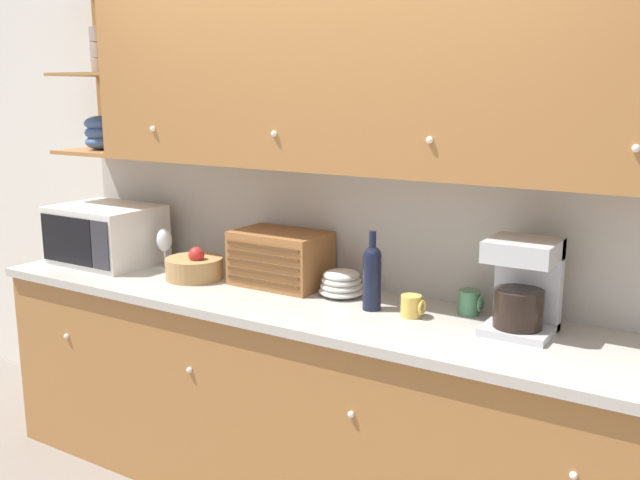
{
  "coord_description": "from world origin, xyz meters",
  "views": [
    {
      "loc": [
        1.62,
        -2.79,
        1.84
      ],
      "look_at": [
        0.0,
        -0.22,
        1.2
      ],
      "focal_mm": 40.0,
      "sensor_mm": 36.0,
      "label": 1
    }
  ],
  "objects_px": {
    "wine_bottle": "(372,275)",
    "coffee_maker": "(523,286)",
    "wine_glass": "(164,242)",
    "bowl_stack_on_counter": "(341,284)",
    "microwave": "(106,234)",
    "fruit_basket": "(195,268)",
    "bread_box": "(280,258)",
    "mug": "(412,306)",
    "mug_blue_second": "(470,302)"
  },
  "relations": [
    {
      "from": "microwave",
      "to": "bread_box",
      "type": "relative_size",
      "value": 1.23
    },
    {
      "from": "wine_glass",
      "to": "bowl_stack_on_counter",
      "type": "height_order",
      "value": "wine_glass"
    },
    {
      "from": "microwave",
      "to": "bowl_stack_on_counter",
      "type": "height_order",
      "value": "microwave"
    },
    {
      "from": "fruit_basket",
      "to": "bowl_stack_on_counter",
      "type": "distance_m",
      "value": 0.76
    },
    {
      "from": "bread_box",
      "to": "mug",
      "type": "relative_size",
      "value": 4.52
    },
    {
      "from": "coffee_maker",
      "to": "bread_box",
      "type": "bearing_deg",
      "value": 177.18
    },
    {
      "from": "microwave",
      "to": "wine_glass",
      "type": "xyz_separation_m",
      "value": [
        0.36,
        0.06,
        -0.01
      ]
    },
    {
      "from": "fruit_basket",
      "to": "wine_bottle",
      "type": "xyz_separation_m",
      "value": [
        0.95,
        0.02,
        0.09
      ]
    },
    {
      "from": "bread_box",
      "to": "coffee_maker",
      "type": "distance_m",
      "value": 1.15
    },
    {
      "from": "wine_glass",
      "to": "bowl_stack_on_counter",
      "type": "xyz_separation_m",
      "value": [
        1.01,
        0.06,
        -0.09
      ]
    },
    {
      "from": "wine_bottle",
      "to": "mug",
      "type": "height_order",
      "value": "wine_bottle"
    },
    {
      "from": "wine_glass",
      "to": "wine_bottle",
      "type": "height_order",
      "value": "wine_bottle"
    },
    {
      "from": "microwave",
      "to": "fruit_basket",
      "type": "distance_m",
      "value": 0.63
    },
    {
      "from": "bowl_stack_on_counter",
      "to": "wine_bottle",
      "type": "height_order",
      "value": "wine_bottle"
    },
    {
      "from": "bread_box",
      "to": "mug_blue_second",
      "type": "relative_size",
      "value": 4.3
    },
    {
      "from": "bowl_stack_on_counter",
      "to": "mug",
      "type": "relative_size",
      "value": 2.1
    },
    {
      "from": "fruit_basket",
      "to": "coffee_maker",
      "type": "xyz_separation_m",
      "value": [
        1.56,
        0.08,
        0.12
      ]
    },
    {
      "from": "wine_bottle",
      "to": "bowl_stack_on_counter",
      "type": "bearing_deg",
      "value": 153.82
    },
    {
      "from": "wine_glass",
      "to": "mug",
      "type": "bearing_deg",
      "value": -1.95
    },
    {
      "from": "fruit_basket",
      "to": "bowl_stack_on_counter",
      "type": "xyz_separation_m",
      "value": [
        0.75,
        0.12,
        0.0
      ]
    },
    {
      "from": "bread_box",
      "to": "mug",
      "type": "xyz_separation_m",
      "value": [
        0.73,
        -0.12,
        -0.08
      ]
    },
    {
      "from": "bread_box",
      "to": "wine_bottle",
      "type": "height_order",
      "value": "wine_bottle"
    },
    {
      "from": "mug",
      "to": "coffee_maker",
      "type": "height_order",
      "value": "coffee_maker"
    },
    {
      "from": "wine_bottle",
      "to": "coffee_maker",
      "type": "bearing_deg",
      "value": 5.32
    },
    {
      "from": "bowl_stack_on_counter",
      "to": "mug_blue_second",
      "type": "bearing_deg",
      "value": 5.21
    },
    {
      "from": "wine_glass",
      "to": "coffee_maker",
      "type": "bearing_deg",
      "value": 0.34
    },
    {
      "from": "bowl_stack_on_counter",
      "to": "wine_bottle",
      "type": "distance_m",
      "value": 0.25
    },
    {
      "from": "fruit_basket",
      "to": "mug_blue_second",
      "type": "bearing_deg",
      "value": 7.62
    },
    {
      "from": "wine_bottle",
      "to": "fruit_basket",
      "type": "bearing_deg",
      "value": -178.62
    },
    {
      "from": "wine_bottle",
      "to": "mug_blue_second",
      "type": "bearing_deg",
      "value": 22.71
    },
    {
      "from": "wine_glass",
      "to": "bowl_stack_on_counter",
      "type": "distance_m",
      "value": 1.01
    },
    {
      "from": "bowl_stack_on_counter",
      "to": "wine_bottle",
      "type": "bearing_deg",
      "value": -26.18
    },
    {
      "from": "coffee_maker",
      "to": "bowl_stack_on_counter",
      "type": "bearing_deg",
      "value": 176.82
    },
    {
      "from": "bread_box",
      "to": "fruit_basket",
      "type": "bearing_deg",
      "value": -161.69
    },
    {
      "from": "wine_glass",
      "to": "mug_blue_second",
      "type": "distance_m",
      "value": 1.59
    },
    {
      "from": "bread_box",
      "to": "wine_bottle",
      "type": "distance_m",
      "value": 0.55
    },
    {
      "from": "fruit_basket",
      "to": "coffee_maker",
      "type": "relative_size",
      "value": 0.77
    },
    {
      "from": "microwave",
      "to": "mug",
      "type": "height_order",
      "value": "microwave"
    },
    {
      "from": "mug",
      "to": "mug_blue_second",
      "type": "distance_m",
      "value": 0.24
    },
    {
      "from": "bread_box",
      "to": "bowl_stack_on_counter",
      "type": "bearing_deg",
      "value": -1.97
    },
    {
      "from": "microwave",
      "to": "mug",
      "type": "distance_m",
      "value": 1.76
    },
    {
      "from": "wine_glass",
      "to": "coffee_maker",
      "type": "relative_size",
      "value": 0.58
    },
    {
      "from": "wine_glass",
      "to": "fruit_basket",
      "type": "height_order",
      "value": "wine_glass"
    },
    {
      "from": "mug",
      "to": "fruit_basket",
      "type": "bearing_deg",
      "value": -178.95
    },
    {
      "from": "wine_glass",
      "to": "fruit_basket",
      "type": "distance_m",
      "value": 0.28
    },
    {
      "from": "bread_box",
      "to": "wine_glass",
      "type": "bearing_deg",
      "value": -174.26
    },
    {
      "from": "microwave",
      "to": "mug_blue_second",
      "type": "distance_m",
      "value": 1.95
    },
    {
      "from": "mug",
      "to": "coffee_maker",
      "type": "xyz_separation_m",
      "value": [
        0.42,
        0.06,
        0.13
      ]
    },
    {
      "from": "wine_glass",
      "to": "bread_box",
      "type": "bearing_deg",
      "value": 5.74
    },
    {
      "from": "wine_glass",
      "to": "wine_bottle",
      "type": "distance_m",
      "value": 1.21
    }
  ]
}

